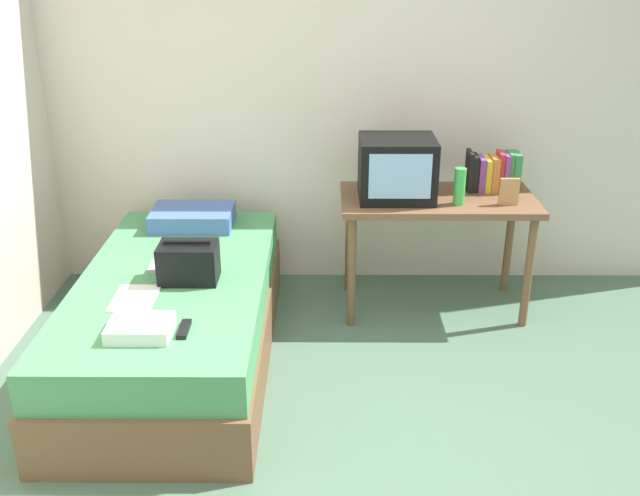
{
  "coord_description": "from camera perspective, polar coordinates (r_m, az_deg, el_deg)",
  "views": [
    {
      "loc": [
        -0.17,
        -2.55,
        2.11
      ],
      "look_at": [
        -0.2,
        1.08,
        0.57
      ],
      "focal_mm": 39.88,
      "sensor_mm": 36.0,
      "label": 1
    }
  ],
  "objects": [
    {
      "name": "picture_frame",
      "position": [
        4.24,
        14.93,
        4.39
      ],
      "size": [
        0.11,
        0.02,
        0.16
      ],
      "primitive_type": "cube",
      "color": "#B27F4C",
      "rests_on": "desk"
    },
    {
      "name": "water_bottle",
      "position": [
        4.17,
        11.13,
        4.87
      ],
      "size": [
        0.07,
        0.07,
        0.22
      ],
      "primitive_type": "cylinder",
      "color": "green",
      "rests_on": "desk"
    },
    {
      "name": "remote_dark",
      "position": [
        3.28,
        -10.86,
        -6.41
      ],
      "size": [
        0.04,
        0.16,
        0.02
      ],
      "primitive_type": "cube",
      "color": "black",
      "rests_on": "bed"
    },
    {
      "name": "handbag",
      "position": [
        3.72,
        -10.5,
        -1.14
      ],
      "size": [
        0.3,
        0.2,
        0.23
      ],
      "color": "black",
      "rests_on": "bed"
    },
    {
      "name": "ground_plane",
      "position": [
        3.32,
        3.43,
        -16.64
      ],
      "size": [
        8.0,
        8.0,
        0.0
      ],
      "primitive_type": "plane",
      "color": "#4C6B56"
    },
    {
      "name": "desk",
      "position": [
        4.35,
        9.38,
        2.91
      ],
      "size": [
        1.16,
        0.6,
        0.74
      ],
      "color": "brown",
      "rests_on": "ground"
    },
    {
      "name": "bed",
      "position": [
        3.96,
        -11.42,
        -5.54
      ],
      "size": [
        1.0,
        2.0,
        0.51
      ],
      "color": "brown",
      "rests_on": "ground"
    },
    {
      "name": "tv",
      "position": [
        4.21,
        6.19,
        6.36
      ],
      "size": [
        0.44,
        0.39,
        0.36
      ],
      "color": "black",
      "rests_on": "desk"
    },
    {
      "name": "wall_back",
      "position": [
        4.62,
        2.58,
        12.85
      ],
      "size": [
        5.2,
        0.1,
        2.6
      ],
      "primitive_type": "cube",
      "color": "beige",
      "rests_on": "ground"
    },
    {
      "name": "pillow",
      "position": [
        4.48,
        -10.17,
        2.44
      ],
      "size": [
        0.49,
        0.35,
        0.11
      ],
      "primitive_type": "cube",
      "color": "#4766AD",
      "rests_on": "bed"
    },
    {
      "name": "magazine",
      "position": [
        3.63,
        -14.64,
        -3.9
      ],
      "size": [
        0.21,
        0.29,
        0.01
      ],
      "primitive_type": "cube",
      "color": "white",
      "rests_on": "bed"
    },
    {
      "name": "book_row",
      "position": [
        4.48,
        13.71,
        5.93
      ],
      "size": [
        0.31,
        0.17,
        0.24
      ],
      "color": "black",
      "rests_on": "desk"
    },
    {
      "name": "remote_silver",
      "position": [
        3.94,
        -13.2,
        -1.44
      ],
      "size": [
        0.04,
        0.14,
        0.02
      ],
      "primitive_type": "cube",
      "color": "#B7B7BC",
      "rests_on": "bed"
    },
    {
      "name": "folded_towel",
      "position": [
        3.28,
        -14.21,
        -6.25
      ],
      "size": [
        0.28,
        0.22,
        0.07
      ],
      "primitive_type": "cube",
      "color": "white",
      "rests_on": "bed"
    }
  ]
}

